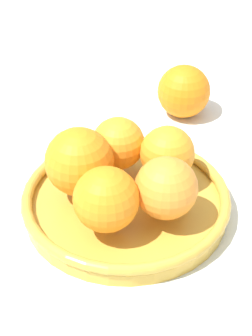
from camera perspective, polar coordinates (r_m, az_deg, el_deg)
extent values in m
plane|color=silver|center=(0.70, 0.00, -4.31)|extent=(4.00, 4.00, 0.00)
cylinder|color=gold|center=(0.70, 0.00, -3.81)|extent=(0.25, 0.25, 0.02)
torus|color=gold|center=(0.69, 0.00, -2.87)|extent=(0.26, 0.26, 0.01)
sphere|color=orange|center=(0.66, -4.77, 0.66)|extent=(0.08, 0.08, 0.08)
sphere|color=orange|center=(0.62, -2.03, -3.20)|extent=(0.07, 0.07, 0.07)
sphere|color=orange|center=(0.63, 4.10, -2.04)|extent=(0.07, 0.07, 0.07)
sphere|color=orange|center=(0.69, 4.22, 1.51)|extent=(0.07, 0.07, 0.07)
sphere|color=orange|center=(0.71, -0.80, 2.53)|extent=(0.07, 0.07, 0.07)
sphere|color=orange|center=(0.87, 5.89, 7.76)|extent=(0.08, 0.08, 0.08)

